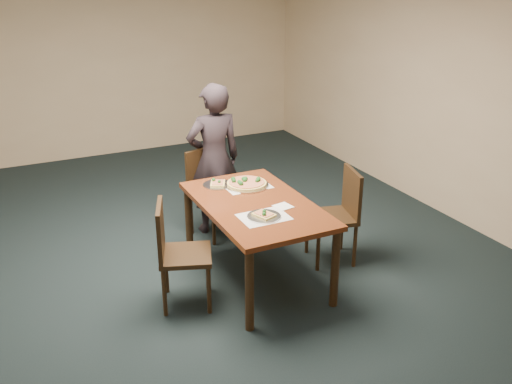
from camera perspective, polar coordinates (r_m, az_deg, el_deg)
name	(u,v)px	position (r m, az deg, el deg)	size (l,w,h in m)	color
ground	(204,277)	(5.34, -5.22, -8.42)	(8.00, 8.00, 0.00)	black
room_shell	(197,90)	(4.70, -5.96, 10.16)	(8.00, 8.00, 8.00)	#C7AD8A
dining_table	(256,212)	(5.00, 0.00, -2.04)	(0.90, 1.50, 0.75)	#502210
chair_far	(210,187)	(5.96, -4.65, 0.52)	(0.53, 0.53, 0.91)	black
chair_left	(176,249)	(4.74, -8.04, -5.64)	(0.54, 0.54, 0.91)	black
chair_right	(340,210)	(5.45, 8.37, -1.81)	(0.51, 0.51, 0.91)	black
diner	(214,159)	(5.92, -4.21, 3.27)	(0.58, 0.38, 1.59)	black
placemat_main	(247,186)	(5.33, -0.93, 0.64)	(0.42, 0.32, 0.00)	white
placemat_near	(264,217)	(4.69, 0.80, -2.50)	(0.40, 0.30, 0.00)	white
pizza_pan	(246,183)	(5.32, -0.96, 0.88)	(0.41, 0.41, 0.07)	silver
slice_plate_near	(264,215)	(4.68, 0.80, -2.36)	(0.28, 0.28, 0.06)	silver
slice_plate_far	(218,184)	(5.35, -3.86, 0.81)	(0.28, 0.28, 0.06)	silver
napkin	(283,206)	(4.88, 2.73, -1.46)	(0.14, 0.14, 0.01)	white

